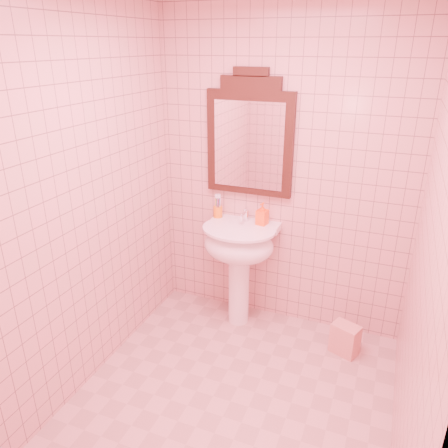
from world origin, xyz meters
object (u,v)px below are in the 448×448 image
at_px(soap_dispenser, 262,214).
at_px(pedestal_sink, 239,251).
at_px(mirror, 250,138).
at_px(toothbrush_cup, 218,211).
at_px(towel, 345,339).

bearing_deg(soap_dispenser, pedestal_sink, -127.21).
relative_size(mirror, toothbrush_cup, 5.56).
xyz_separation_m(mirror, towel, (0.89, -0.29, -1.40)).
distance_m(mirror, toothbrush_cup, 0.66).
relative_size(pedestal_sink, towel, 3.56).
bearing_deg(toothbrush_cup, pedestal_sink, -30.99).
bearing_deg(soap_dispenser, mirror, 163.92).
distance_m(pedestal_sink, mirror, 0.88).
xyz_separation_m(mirror, soap_dispenser, (0.14, -0.07, -0.57)).
relative_size(pedestal_sink, mirror, 0.91).
bearing_deg(pedestal_sink, soap_dispenser, 42.16).
relative_size(soap_dispenser, towel, 0.74).
bearing_deg(pedestal_sink, towel, -5.41).
bearing_deg(towel, soap_dispenser, 164.07).
distance_m(pedestal_sink, towel, 1.05).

